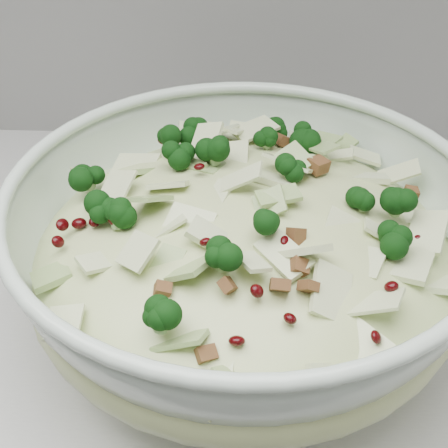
% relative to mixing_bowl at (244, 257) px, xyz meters
% --- Properties ---
extents(mixing_bowl, '(0.50, 0.50, 0.16)m').
position_rel_mixing_bowl_xyz_m(mixing_bowl, '(0.00, 0.00, 0.00)').
color(mixing_bowl, silver).
rests_on(mixing_bowl, counter).
extents(salad, '(0.41, 0.41, 0.16)m').
position_rel_mixing_bowl_xyz_m(salad, '(0.00, 0.00, 0.03)').
color(salad, beige).
rests_on(salad, mixing_bowl).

